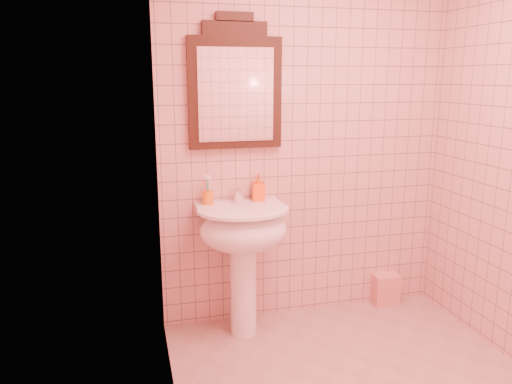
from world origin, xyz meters
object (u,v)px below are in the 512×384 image
object	(u,v)px
towel	(385,289)
toothbrush_cup	(208,197)
soap_dispenser	(258,187)
pedestal_sink	(243,238)
mirror	(235,87)

from	to	relation	value
towel	toothbrush_cup	bearing A→B (deg)	-179.32
toothbrush_cup	towel	xyz separation A→B (m)	(1.33, 0.02, -0.80)
toothbrush_cup	soap_dispenser	distance (m)	0.34
pedestal_sink	toothbrush_cup	bearing A→B (deg)	142.33
mirror	towel	xyz separation A→B (m)	(1.13, -0.03, -1.49)
soap_dispenser	towel	bearing A→B (deg)	7.22
pedestal_sink	toothbrush_cup	world-z (taller)	toothbrush_cup
toothbrush_cup	towel	size ratio (longest dim) A/B	0.73
pedestal_sink	toothbrush_cup	xyz separation A→B (m)	(-0.20, 0.15, 0.25)
toothbrush_cup	soap_dispenser	bearing A→B (deg)	1.56
pedestal_sink	mirror	size ratio (longest dim) A/B	1.03
pedestal_sink	mirror	distance (m)	0.96
soap_dispenser	towel	world-z (taller)	soap_dispenser
toothbrush_cup	soap_dispenser	xyz separation A→B (m)	(0.34, 0.01, 0.04)
mirror	towel	world-z (taller)	mirror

